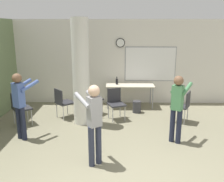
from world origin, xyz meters
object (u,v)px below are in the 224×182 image
object	(u,v)px
person_watching_back	(20,101)
person_playing_side	(177,104)
bottle_on_table	(117,81)
folding_table	(130,86)
chair_mid_room	(183,104)
chair_table_left	(92,98)
chair_by_left_wall	(19,107)
chair_near_pillar	(63,101)
chair_table_front	(116,102)
person_playing_front	(94,119)

from	to	relation	value
person_watching_back	person_playing_side	size ratio (longest dim) A/B	1.01
bottle_on_table	folding_table	bearing A→B (deg)	-8.54
chair_mid_room	bottle_on_table	bearing A→B (deg)	141.83
chair_table_left	person_watching_back	world-z (taller)	person_watching_back
folding_table	person_playing_side	bearing A→B (deg)	-70.77
chair_by_left_wall	chair_mid_room	distance (m)	4.40
chair_table_left	chair_mid_room	world-z (taller)	same
folding_table	chair_near_pillar	distance (m)	2.26
bottle_on_table	chair_by_left_wall	xyz separation A→B (m)	(-2.59, -1.69, -0.32)
chair_near_pillar	chair_table_front	xyz separation A→B (m)	(1.51, -0.04, 0.00)
folding_table	person_playing_side	world-z (taller)	person_playing_side
chair_near_pillar	chair_mid_room	bearing A→B (deg)	-4.38
chair_by_left_wall	chair_table_left	bearing A→B (deg)	24.14
folding_table	chair_table_left	distance (m)	1.42
bottle_on_table	person_playing_front	bearing A→B (deg)	-96.93
person_playing_side	folding_table	bearing A→B (deg)	109.23
folding_table	chair_table_left	bearing A→B (deg)	-145.50
bottle_on_table	person_playing_side	distance (m)	2.97
person_watching_back	bottle_on_table	bearing A→B (deg)	48.83
chair_table_left	chair_by_left_wall	bearing A→B (deg)	-155.86
bottle_on_table	chair_mid_room	distance (m)	2.31
person_watching_back	chair_table_left	bearing A→B (deg)	48.45
chair_table_front	folding_table	bearing A→B (deg)	67.80
chair_table_left	person_watching_back	xyz separation A→B (m)	(-1.48, -1.67, 0.41)
chair_table_left	person_watching_back	size ratio (longest dim) A/B	0.56
chair_table_left	chair_mid_room	xyz separation A→B (m)	(2.53, -0.55, 0.00)
chair_table_front	person_watching_back	world-z (taller)	person_watching_back
bottle_on_table	person_watching_back	world-z (taller)	person_watching_back
person_playing_side	chair_near_pillar	bearing A→B (deg)	152.49
folding_table	bottle_on_table	world-z (taller)	bottle_on_table
chair_mid_room	person_watching_back	size ratio (longest dim) A/B	0.56
bottle_on_table	chair_by_left_wall	distance (m)	3.12
chair_table_left	chair_table_front	world-z (taller)	same
folding_table	person_playing_side	size ratio (longest dim) A/B	1.00
chair_by_left_wall	person_playing_side	bearing A→B (deg)	-13.74
bottle_on_table	person_playing_side	xyz separation A→B (m)	(1.33, -2.65, 0.08)
chair_mid_room	person_playing_side	bearing A→B (deg)	-110.69
chair_by_left_wall	person_playing_side	distance (m)	4.06
person_playing_front	chair_by_left_wall	bearing A→B (deg)	138.03
person_playing_front	person_watching_back	distance (m)	2.09
folding_table	chair_near_pillar	size ratio (longest dim) A/B	1.78
bottle_on_table	chair_table_left	size ratio (longest dim) A/B	0.29
chair_table_front	bottle_on_table	bearing A→B (deg)	88.27
person_watching_back	person_playing_side	world-z (taller)	person_watching_back
person_playing_front	person_watching_back	size ratio (longest dim) A/B	1.00
chair_table_left	chair_mid_room	distance (m)	2.59
person_watching_back	person_playing_side	distance (m)	3.55
chair_mid_room	person_watching_back	xyz separation A→B (m)	(-4.01, -1.12, 0.41)
chair_mid_room	person_playing_side	size ratio (longest dim) A/B	0.56
bottle_on_table	chair_table_left	distance (m)	1.18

